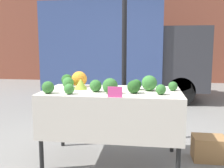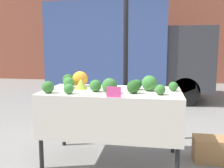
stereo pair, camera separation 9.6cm
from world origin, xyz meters
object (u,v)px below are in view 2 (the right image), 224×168
(orange_cauliflower, at_px, (80,79))
(produce_crate, at_px, (210,149))
(price_sign, at_px, (114,92))
(parked_truck, at_px, (125,50))

(orange_cauliflower, height_order, produce_crate, orange_cauliflower)
(price_sign, height_order, produce_crate, price_sign)
(parked_truck, height_order, orange_cauliflower, parked_truck)
(orange_cauliflower, bearing_deg, produce_crate, -2.10)
(price_sign, xyz_separation_m, produce_crate, (1.12, 0.60, -0.80))
(price_sign, bearing_deg, produce_crate, 28.39)
(orange_cauliflower, bearing_deg, parked_truck, 87.91)
(price_sign, bearing_deg, parked_truck, 95.38)
(orange_cauliflower, relative_size, produce_crate, 0.51)
(parked_truck, distance_m, orange_cauliflower, 3.86)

